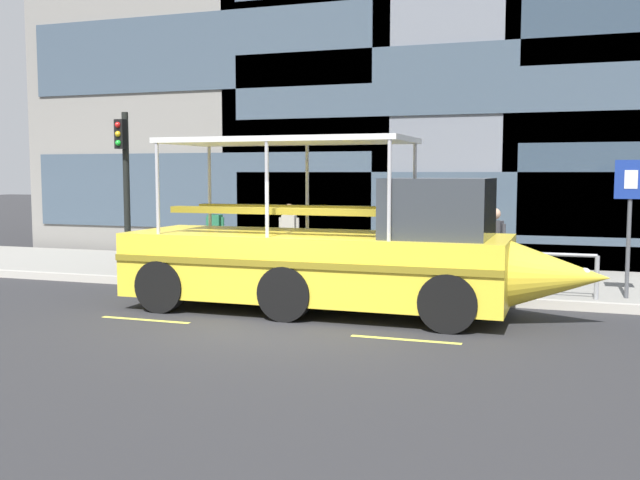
{
  "coord_description": "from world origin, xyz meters",
  "views": [
    {
      "loc": [
        4.85,
        -11.69,
        2.66
      ],
      "look_at": [
        0.05,
        2.21,
        1.3
      ],
      "focal_mm": 40.97,
      "sensor_mm": 36.0,
      "label": 1
    }
  ],
  "objects_px": {
    "pedestrian_mid_right": "(289,233)",
    "pedestrian_near_stern": "(215,232)",
    "leaned_bicycle": "(158,258)",
    "duck_tour_boat": "(342,255)",
    "traffic_light_pole": "(125,175)",
    "pedestrian_mid_left": "(394,243)",
    "parking_sign": "(630,205)",
    "pedestrian_near_bow": "(495,240)"
  },
  "relations": [
    {
      "from": "pedestrian_mid_right",
      "to": "pedestrian_near_stern",
      "type": "xyz_separation_m",
      "value": [
        -1.84,
        -0.22,
        -0.01
      ]
    },
    {
      "from": "leaned_bicycle",
      "to": "duck_tour_boat",
      "type": "relative_size",
      "value": 0.19
    },
    {
      "from": "traffic_light_pole",
      "to": "pedestrian_mid_left",
      "type": "height_order",
      "value": "traffic_light_pole"
    },
    {
      "from": "traffic_light_pole",
      "to": "pedestrian_mid_left",
      "type": "relative_size",
      "value": 2.61
    },
    {
      "from": "parking_sign",
      "to": "pedestrian_near_stern",
      "type": "xyz_separation_m",
      "value": [
        -9.22,
        0.31,
        -0.81
      ]
    },
    {
      "from": "parking_sign",
      "to": "duck_tour_boat",
      "type": "bearing_deg",
      "value": -155.45
    },
    {
      "from": "pedestrian_mid_right",
      "to": "traffic_light_pole",
      "type": "bearing_deg",
      "value": -175.02
    },
    {
      "from": "pedestrian_mid_right",
      "to": "pedestrian_mid_left",
      "type": "bearing_deg",
      "value": -5.23
    },
    {
      "from": "pedestrian_near_stern",
      "to": "pedestrian_near_bow",
      "type": "bearing_deg",
      "value": 0.11
    },
    {
      "from": "parking_sign",
      "to": "pedestrian_near_bow",
      "type": "xyz_separation_m",
      "value": [
        -2.61,
        0.32,
        -0.81
      ]
    },
    {
      "from": "pedestrian_mid_left",
      "to": "pedestrian_near_stern",
      "type": "bearing_deg",
      "value": 179.76
    },
    {
      "from": "pedestrian_mid_left",
      "to": "pedestrian_near_bow",
      "type": "bearing_deg",
      "value": 0.81
    },
    {
      "from": "traffic_light_pole",
      "to": "parking_sign",
      "type": "height_order",
      "value": "traffic_light_pole"
    },
    {
      "from": "leaned_bicycle",
      "to": "pedestrian_near_bow",
      "type": "height_order",
      "value": "pedestrian_near_bow"
    },
    {
      "from": "traffic_light_pole",
      "to": "leaned_bicycle",
      "type": "distance_m",
      "value": 2.22
    },
    {
      "from": "pedestrian_near_bow",
      "to": "pedestrian_near_stern",
      "type": "distance_m",
      "value": 6.61
    },
    {
      "from": "duck_tour_boat",
      "to": "pedestrian_mid_right",
      "type": "xyz_separation_m",
      "value": [
        -2.21,
        2.89,
        0.13
      ]
    },
    {
      "from": "pedestrian_near_bow",
      "to": "parking_sign",
      "type": "bearing_deg",
      "value": -7.1
    },
    {
      "from": "leaned_bicycle",
      "to": "pedestrian_near_stern",
      "type": "relative_size",
      "value": 1.01
    },
    {
      "from": "parking_sign",
      "to": "pedestrian_mid_right",
      "type": "relative_size",
      "value": 1.57
    },
    {
      "from": "pedestrian_near_stern",
      "to": "pedestrian_mid_right",
      "type": "bearing_deg",
      "value": 6.78
    },
    {
      "from": "parking_sign",
      "to": "pedestrian_mid_left",
      "type": "xyz_separation_m",
      "value": [
        -4.79,
        0.29,
        -0.93
      ]
    },
    {
      "from": "pedestrian_mid_left",
      "to": "pedestrian_near_stern",
      "type": "distance_m",
      "value": 4.43
    },
    {
      "from": "pedestrian_near_bow",
      "to": "pedestrian_mid_left",
      "type": "bearing_deg",
      "value": -179.19
    },
    {
      "from": "parking_sign",
      "to": "pedestrian_mid_left",
      "type": "relative_size",
      "value": 1.79
    },
    {
      "from": "pedestrian_mid_left",
      "to": "leaned_bicycle",
      "type": "bearing_deg",
      "value": -179.05
    },
    {
      "from": "pedestrian_near_stern",
      "to": "parking_sign",
      "type": "bearing_deg",
      "value": -1.94
    },
    {
      "from": "leaned_bicycle",
      "to": "pedestrian_mid_left",
      "type": "height_order",
      "value": "pedestrian_mid_left"
    },
    {
      "from": "duck_tour_boat",
      "to": "pedestrian_mid_left",
      "type": "relative_size",
      "value": 5.98
    },
    {
      "from": "parking_sign",
      "to": "duck_tour_boat",
      "type": "distance_m",
      "value": 5.76
    },
    {
      "from": "leaned_bicycle",
      "to": "pedestrian_mid_right",
      "type": "xyz_separation_m",
      "value": [
        3.36,
        0.34,
        0.68
      ]
    },
    {
      "from": "pedestrian_near_stern",
      "to": "leaned_bicycle",
      "type": "bearing_deg",
      "value": -175.61
    },
    {
      "from": "duck_tour_boat",
      "to": "pedestrian_near_stern",
      "type": "relative_size",
      "value": 5.26
    },
    {
      "from": "pedestrian_near_bow",
      "to": "pedestrian_mid_right",
      "type": "height_order",
      "value": "pedestrian_mid_right"
    },
    {
      "from": "parking_sign",
      "to": "duck_tour_boat",
      "type": "relative_size",
      "value": 0.3
    },
    {
      "from": "pedestrian_mid_right",
      "to": "pedestrian_near_stern",
      "type": "bearing_deg",
      "value": -173.22
    },
    {
      "from": "traffic_light_pole",
      "to": "pedestrian_mid_right",
      "type": "distance_m",
      "value": 4.47
    },
    {
      "from": "parking_sign",
      "to": "pedestrian_near_stern",
      "type": "height_order",
      "value": "parking_sign"
    },
    {
      "from": "duck_tour_boat",
      "to": "pedestrian_mid_left",
      "type": "xyz_separation_m",
      "value": [
        0.38,
        2.66,
        -0.0
      ]
    },
    {
      "from": "pedestrian_mid_left",
      "to": "parking_sign",
      "type": "bearing_deg",
      "value": -3.51
    },
    {
      "from": "parking_sign",
      "to": "pedestrian_near_stern",
      "type": "bearing_deg",
      "value": 178.06
    },
    {
      "from": "duck_tour_boat",
      "to": "pedestrian_mid_right",
      "type": "distance_m",
      "value": 3.64
    }
  ]
}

